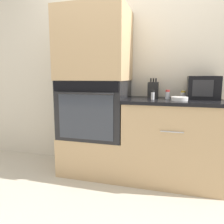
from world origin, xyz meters
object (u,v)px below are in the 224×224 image
microwave (203,88)px  condiment_jar_near (183,95)px  condiment_jar_mid (153,95)px  wall_oven (95,109)px  bowl (179,99)px  condiment_jar_far (168,95)px  knife_block (153,90)px

microwave → condiment_jar_near: size_ratio=3.84×
condiment_jar_mid → wall_oven: bearing=174.4°
wall_oven → bowl: size_ratio=4.48×
microwave → condiment_jar_near: microwave is taller
bowl → condiment_jar_near: size_ratio=2.00×
condiment_jar_far → microwave: bearing=14.3°
microwave → bowl: microwave is taller
knife_block → bowl: bearing=-38.9°
bowl → condiment_jar_mid: condiment_jar_mid is taller
wall_oven → condiment_jar_mid: (0.69, -0.07, 0.18)m
wall_oven → bowl: bearing=-5.8°
bowl → condiment_jar_near: bearing=81.1°
knife_block → condiment_jar_mid: size_ratio=2.22×
wall_oven → microwave: (1.21, 0.14, 0.26)m
wall_oven → condiment_jar_far: (0.84, 0.05, 0.18)m
microwave → condiment_jar_far: bearing=-165.7°
condiment_jar_near → condiment_jar_mid: condiment_jar_mid is taller
condiment_jar_mid → condiment_jar_near: bearing=37.9°
knife_block → condiment_jar_near: (0.33, 0.04, -0.05)m
condiment_jar_mid → bowl: bearing=-6.2°
bowl → condiment_jar_near: 0.28m
microwave → knife_block: microwave is taller
condiment_jar_near → condiment_jar_far: bearing=-141.9°
microwave → bowl: 0.36m
condiment_jar_near → condiment_jar_far: 0.21m
bowl → knife_block: bearing=141.1°
condiment_jar_near → condiment_jar_far: condiment_jar_far is taller
microwave → knife_block: (-0.54, -0.00, -0.03)m
knife_block → condiment_jar_mid: 0.21m
knife_block → condiment_jar_near: size_ratio=2.66×
bowl → condiment_jar_near: (0.04, 0.28, 0.02)m
wall_oven → condiment_jar_near: 1.03m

